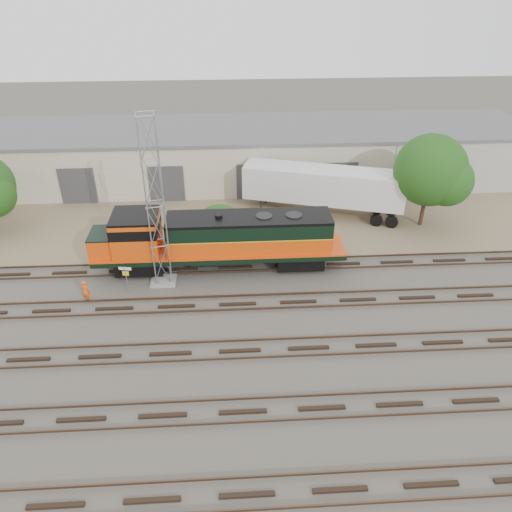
{
  "coord_description": "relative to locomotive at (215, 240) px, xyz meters",
  "views": [
    {
      "loc": [
        -0.39,
        -24.81,
        19.76
      ],
      "look_at": [
        1.35,
        4.0,
        2.2
      ],
      "focal_mm": 35.0,
      "sensor_mm": 36.0,
      "label": 1
    }
  ],
  "objects": [
    {
      "name": "dirt_strip",
      "position": [
        1.42,
        9.0,
        -2.44
      ],
      "size": [
        80.0,
        16.0,
        0.02
      ],
      "primitive_type": "cube",
      "color": "#726047",
      "rests_on": "ground"
    },
    {
      "name": "ground",
      "position": [
        1.42,
        -6.0,
        -2.45
      ],
      "size": [
        140.0,
        140.0,
        0.0
      ],
      "primitive_type": "plane",
      "color": "#47423A",
      "rests_on": "ground"
    },
    {
      "name": "signal_tower",
      "position": [
        -3.7,
        -1.36,
        3.28
      ],
      "size": [
        1.74,
        1.74,
        11.77
      ],
      "rotation": [
        0.0,
        0.0,
        0.19
      ],
      "color": "gray",
      "rests_on": "ground"
    },
    {
      "name": "tree_east",
      "position": [
        17.53,
        5.66,
        2.32
      ],
      "size": [
        6.09,
        5.8,
        7.82
      ],
      "color": "#382619",
      "rests_on": "ground"
    },
    {
      "name": "tracks",
      "position": [
        1.42,
        -9.0,
        -2.37
      ],
      "size": [
        80.0,
        20.4,
        0.28
      ],
      "color": "black",
      "rests_on": "ground"
    },
    {
      "name": "semi_trailer",
      "position": [
        9.51,
        8.29,
        0.2
      ],
      "size": [
        13.91,
        6.6,
        4.22
      ],
      "rotation": [
        0.0,
        0.0,
        -0.29
      ],
      "color": "silver",
      "rests_on": "ground"
    },
    {
      "name": "dumpster_red",
      "position": [
        19.43,
        11.05,
        -1.75
      ],
      "size": [
        1.65,
        1.56,
        1.4
      ],
      "primitive_type": "cube",
      "rotation": [
        0.0,
        0.0,
        0.11
      ],
      "color": "maroon",
      "rests_on": "ground"
    },
    {
      "name": "sign_post",
      "position": [
        -5.96,
        -2.63,
        -1.0
      ],
      "size": [
        0.84,
        0.17,
        2.07
      ],
      "color": "gray",
      "rests_on": "ground"
    },
    {
      "name": "locomotive",
      "position": [
        0.0,
        0.0,
        0.0
      ],
      "size": [
        17.84,
        3.13,
        4.29
      ],
      "color": "black",
      "rests_on": "tracks"
    },
    {
      "name": "tree_mid",
      "position": [
        0.53,
        2.04,
        -0.71
      ],
      "size": [
        4.39,
        4.18,
        4.18
      ],
      "color": "#382619",
      "rests_on": "ground"
    },
    {
      "name": "worker",
      "position": [
        -8.52,
        -3.45,
        -1.64
      ],
      "size": [
        0.7,
        0.6,
        1.62
      ],
      "primitive_type": "imported",
      "rotation": [
        0.0,
        0.0,
        2.7
      ],
      "color": "#FB580D",
      "rests_on": "ground"
    },
    {
      "name": "warehouse",
      "position": [
        1.46,
        16.98,
        0.2
      ],
      "size": [
        58.4,
        10.4,
        5.3
      ],
      "color": "beige",
      "rests_on": "ground"
    },
    {
      "name": "dumpster_blue",
      "position": [
        20.1,
        11.56,
        -1.7
      ],
      "size": [
        1.98,
        1.91,
        1.5
      ],
      "primitive_type": "cube",
      "rotation": [
        0.0,
        0.0,
        -0.31
      ],
      "color": "navy",
      "rests_on": "ground"
    }
  ]
}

